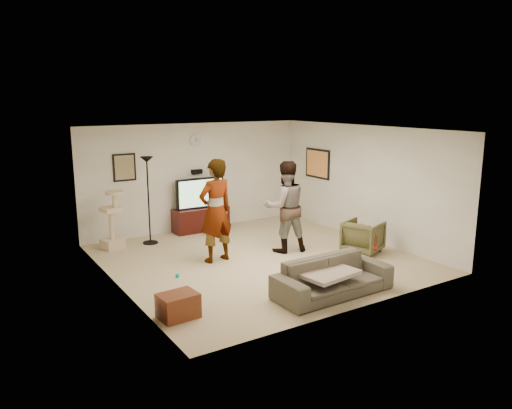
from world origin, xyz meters
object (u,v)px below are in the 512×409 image
cat_tree (111,220)px  sofa (333,277)px  beer_bottle (375,243)px  tv (200,193)px  person_left (216,211)px  armchair (363,237)px  person_right (285,207)px  side_table (178,306)px  floor_lamp (149,201)px  tv_stand (201,219)px

cat_tree → sofa: bearing=-62.7°
cat_tree → beer_bottle: bearing=-54.0°
tv → person_left: size_ratio=0.60×
sofa → armchair: bearing=33.8°
person_right → side_table: size_ratio=3.45×
person_right → beer_bottle: bearing=108.8°
person_left → side_table: size_ratio=3.67×
person_left → side_table: bearing=42.0°
armchair → tv: bearing=11.4°
floor_lamp → cat_tree: 0.86m
armchair → sofa: bearing=104.2°
beer_bottle → side_table: (-3.33, 0.52, -0.52)m
floor_lamp → armchair: 4.53m
person_right → sofa: 2.46m
sofa → side_table: sofa is taller
floor_lamp → sofa: floor_lamp is taller
person_left → sofa: size_ratio=1.00×
tv → side_table: size_ratio=2.21×
cat_tree → beer_bottle: cat_tree is taller
person_right → side_table: 3.66m
person_right → sofa: (-0.70, -2.28, -0.64)m
person_right → side_table: (-3.12, -1.76, -0.75)m
cat_tree → person_left: size_ratio=0.62×
tv → side_table: bearing=-120.0°
person_left → armchair: bearing=150.6°
person_right → beer_bottle: size_ratio=7.41×
beer_bottle → side_table: beer_bottle is taller
side_table → person_left: bearing=49.8°
tv_stand → person_right: size_ratio=0.71×
person_right → sofa: bearing=86.5°
person_left → beer_bottle: bearing=116.8°
beer_bottle → cat_tree: bearing=126.0°
person_left → beer_bottle: 3.00m
tv_stand → armchair: bearing=-58.3°
floor_lamp → sofa: bearing=-71.5°
floor_lamp → sofa: 4.55m
tv_stand → cat_tree: cat_tree is taller
tv_stand → side_table: size_ratio=2.46×
armchair → side_table: bearing=80.5°
tv_stand → tv: tv is taller
cat_tree → person_right: (2.93, -2.05, 0.32)m
tv_stand → sofa: 4.64m
cat_tree → person_left: person_left is taller
person_left → armchair: (2.77, -1.10, -0.66)m
cat_tree → beer_bottle: size_ratio=4.88×
tv_stand → person_left: person_left is taller
side_table → tv_stand: bearing=60.0°
person_left → person_right: (1.48, -0.18, -0.06)m
tv_stand → beer_bottle: bearing=-78.4°
floor_lamp → person_left: person_left is taller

